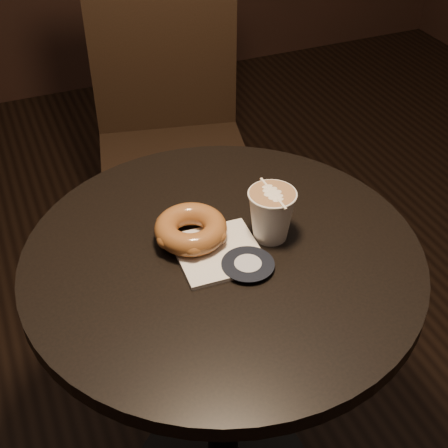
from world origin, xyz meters
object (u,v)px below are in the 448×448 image
Objects in this scene: latte_cup at (271,215)px; cafe_table at (223,329)px; pastry_bag at (218,252)px; doughnut at (191,229)px; chair at (169,111)px.

cafe_table is at bearing -175.77° from latte_cup.
cafe_table is 0.20m from pastry_bag.
latte_cup reaches higher than doughnut.
cafe_table is 7.90× the size of latte_cup.
latte_cup is at bearing 7.78° from pastry_bag.
chair is 0.80m from doughnut.
pastry_bag is at bearing -57.86° from doughnut.
cafe_table is 5.30× the size of pastry_bag.
latte_cup is (0.14, -0.04, 0.02)m from doughnut.
latte_cup reaches higher than cafe_table.
cafe_table is at bearing 17.39° from pastry_bag.
chair is at bearing 74.72° from doughnut.
latte_cup is (0.09, 0.01, 0.25)m from cafe_table.
doughnut is 0.14m from latte_cup.
latte_cup is at bearing -82.58° from chair.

